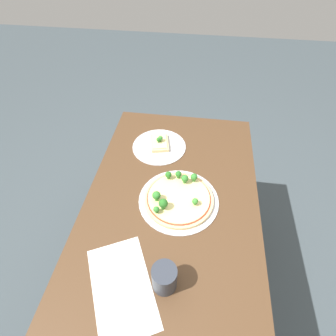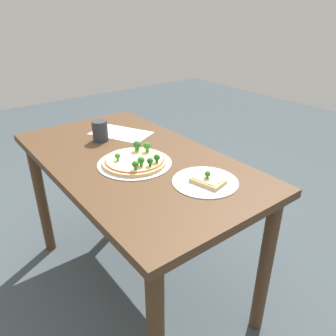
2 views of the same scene
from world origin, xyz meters
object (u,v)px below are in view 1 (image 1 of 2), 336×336
at_px(pizza_tray_whole, 178,198).
at_px(pizza_tray_slice, 159,145).
at_px(dining_table, 170,227).
at_px(drinking_cup, 164,278).

xyz_separation_m(pizza_tray_whole, pizza_tray_slice, (-0.32, -0.13, -0.01)).
relative_size(dining_table, pizza_tray_slice, 4.87).
height_order(dining_table, drinking_cup, drinking_cup).
distance_m(dining_table, pizza_tray_whole, 0.14).
distance_m(pizza_tray_whole, drinking_cup, 0.34).
bearing_deg(drinking_cup, pizza_tray_whole, 178.96).
bearing_deg(pizza_tray_slice, dining_table, 15.05).
relative_size(dining_table, drinking_cup, 12.29).
distance_m(pizza_tray_whole, pizza_tray_slice, 0.34).
xyz_separation_m(pizza_tray_slice, drinking_cup, (0.65, 0.12, 0.04)).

